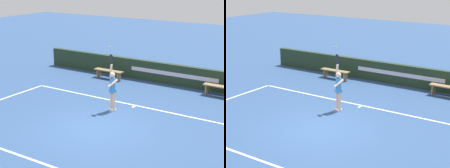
{
  "view_description": "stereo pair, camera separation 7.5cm",
  "coord_description": "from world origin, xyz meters",
  "views": [
    {
      "loc": [
        7.67,
        -10.47,
        5.45
      ],
      "look_at": [
        -0.54,
        1.99,
        1.1
      ],
      "focal_mm": 62.28,
      "sensor_mm": 36.0,
      "label": 1
    },
    {
      "loc": [
        7.73,
        -10.43,
        5.45
      ],
      "look_at": [
        -0.54,
        1.99,
        1.1
      ],
      "focal_mm": 62.28,
      "sensor_mm": 36.0,
      "label": 2
    }
  ],
  "objects": [
    {
      "name": "ground_plane",
      "position": [
        0.0,
        0.0,
        0.0
      ],
      "size": [
        60.0,
        60.0,
        0.0
      ],
      "primitive_type": "plane",
      "color": "navy"
    },
    {
      "name": "court_lines",
      "position": [
        0.0,
        0.03,
        0.0
      ],
      "size": [
        10.84,
        6.06,
        0.0
      ],
      "color": "white",
      "rests_on": "ground"
    },
    {
      "name": "back_wall",
      "position": [
        -0.0,
        6.76,
        0.51
      ],
      "size": [
        15.57,
        0.28,
        1.03
      ],
      "color": "#213520",
      "rests_on": "ground"
    },
    {
      "name": "tennis_player",
      "position": [
        -0.5,
        1.96,
        0.96
      ],
      "size": [
        0.45,
        0.47,
        2.33
      ],
      "color": "beige",
      "rests_on": "ground"
    },
    {
      "name": "tennis_ball",
      "position": [
        -0.62,
        1.95,
        2.59
      ],
      "size": [
        0.07,
        0.07,
        0.07
      ],
      "color": "#D0E22F"
    },
    {
      "name": "courtside_bench_near",
      "position": [
        2.41,
        6.13,
        0.37
      ],
      "size": [
        1.24,
        0.41,
        0.5
      ],
      "color": "#957048",
      "rests_on": "ground"
    },
    {
      "name": "courtside_bench_far",
      "position": [
        -3.32,
        5.89,
        0.36
      ],
      "size": [
        1.66,
        0.36,
        0.46
      ],
      "color": "olive",
      "rests_on": "ground"
    }
  ]
}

